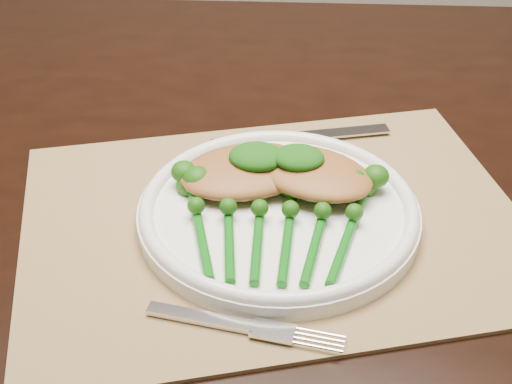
# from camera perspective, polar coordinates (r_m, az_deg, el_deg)

# --- Properties ---
(dining_table) EXTENTS (1.65, 0.99, 0.75)m
(dining_table) POSITION_cam_1_polar(r_m,az_deg,el_deg) (1.09, -0.71, -12.74)
(dining_table) COLOR black
(dining_table) RESTS_ON ground
(placemat) EXTENTS (0.59, 0.50, 0.00)m
(placemat) POSITION_cam_1_polar(r_m,az_deg,el_deg) (0.72, 1.47, -2.38)
(placemat) COLOR olive
(placemat) RESTS_ON dining_table
(dinner_plate) EXTENTS (0.28, 0.28, 0.03)m
(dinner_plate) POSITION_cam_1_polar(r_m,az_deg,el_deg) (0.71, 1.81, -1.45)
(dinner_plate) COLOR white
(dinner_plate) RESTS_ON placemat
(knife) EXTENTS (0.21, 0.08, 0.01)m
(knife) POSITION_cam_1_polar(r_m,az_deg,el_deg) (0.84, 2.25, 4.32)
(knife) COLOR silver
(knife) RESTS_ON placemat
(fork) EXTENTS (0.17, 0.04, 0.01)m
(fork) POSITION_cam_1_polar(r_m,az_deg,el_deg) (0.60, 0.06, -10.85)
(fork) COLOR silver
(fork) RESTS_ON placemat
(chicken_fillet_left) EXTENTS (0.17, 0.15, 0.03)m
(chicken_fillet_left) POSITION_cam_1_polar(r_m,az_deg,el_deg) (0.74, -0.77, 1.71)
(chicken_fillet_left) COLOR #A0642E
(chicken_fillet_left) RESTS_ON dinner_plate
(chicken_fillet_right) EXTENTS (0.15, 0.13, 0.03)m
(chicken_fillet_right) POSITION_cam_1_polar(r_m,az_deg,el_deg) (0.73, 4.55, 1.54)
(chicken_fillet_right) COLOR #A0642E
(chicken_fillet_right) RESTS_ON dinner_plate
(pesto_dollop_left) EXTENTS (0.06, 0.05, 0.02)m
(pesto_dollop_left) POSITION_cam_1_polar(r_m,az_deg,el_deg) (0.73, 0.05, 2.84)
(pesto_dollop_left) COLOR #0C4009
(pesto_dollop_left) RESTS_ON chicken_fillet_left
(pesto_dollop_right) EXTENTS (0.05, 0.04, 0.02)m
(pesto_dollop_right) POSITION_cam_1_polar(r_m,az_deg,el_deg) (0.72, 3.44, 2.76)
(pesto_dollop_right) COLOR #0C4009
(pesto_dollop_right) RESTS_ON chicken_fillet_right
(broccolini_bundle) EXTENTS (0.17, 0.19, 0.04)m
(broccolini_bundle) POSITION_cam_1_polar(r_m,az_deg,el_deg) (0.67, 1.40, -3.13)
(broccolini_bundle) COLOR #0B580F
(broccolini_bundle) RESTS_ON dinner_plate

